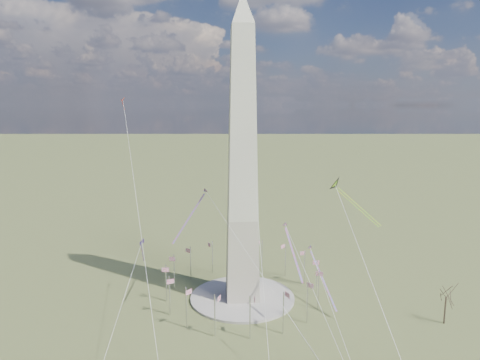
{
  "coord_description": "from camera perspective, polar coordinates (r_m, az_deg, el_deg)",
  "views": [
    {
      "loc": [
        -11.64,
        -138.44,
        66.06
      ],
      "look_at": [
        -0.81,
        0.0,
        41.76
      ],
      "focal_mm": 32.0,
      "sensor_mm": 36.0,
      "label": 1
    }
  ],
  "objects": [
    {
      "name": "kite_streamer_left",
      "position": [
        138.09,
        6.8,
        -8.56
      ],
      "size": [
        3.23,
        19.52,
        13.41
      ],
      "rotation": [
        0.0,
        0.0,
        3.25
      ],
      "color": "red",
      "rests_on": "ground"
    },
    {
      "name": "plaza",
      "position": [
        153.66,
        0.31,
        -15.37
      ],
      "size": [
        36.0,
        36.0,
        0.8
      ],
      "primitive_type": "cylinder",
      "color": "#A7A199",
      "rests_on": "ground"
    },
    {
      "name": "ground",
      "position": [
        153.83,
        0.31,
        -15.5
      ],
      "size": [
        2000.0,
        2000.0,
        0.0
      ],
      "primitive_type": "plane",
      "color": "#48552A",
      "rests_on": "ground"
    },
    {
      "name": "tree_near",
      "position": [
        148.21,
        25.81,
        -13.6
      ],
      "size": [
        7.51,
        7.51,
        13.15
      ],
      "color": "#4D3C2F",
      "rests_on": "ground"
    },
    {
      "name": "kite_small_red",
      "position": [
        178.99,
        -15.34,
        10.17
      ],
      "size": [
        1.52,
        2.36,
        5.17
      ],
      "rotation": [
        0.0,
        0.0,
        2.62
      ],
      "color": "red",
      "rests_on": "ground"
    },
    {
      "name": "kite_streamer_right",
      "position": [
        151.02,
        10.43,
        -11.54
      ],
      "size": [
        5.2,
        21.71,
        15.0
      ],
      "rotation": [
        0.0,
        0.0,
        3.32
      ],
      "color": "red",
      "rests_on": "ground"
    },
    {
      "name": "flagpole_ring",
      "position": [
        150.85,
        0.32,
        -13.01
      ],
      "size": [
        54.4,
        54.4,
        13.0
      ],
      "color": "silver",
      "rests_on": "ground"
    },
    {
      "name": "kite_streamer_mid",
      "position": [
        142.83,
        -6.1,
        -3.84
      ],
      "size": [
        11.56,
        18.42,
        14.19
      ],
      "rotation": [
        0.0,
        0.0,
        2.61
      ],
      "color": "red",
      "rests_on": "ground"
    },
    {
      "name": "washington_monument",
      "position": [
        140.1,
        0.33,
        2.5
      ],
      "size": [
        15.56,
        15.56,
        100.0
      ],
      "color": "beige",
      "rests_on": "plaza"
    },
    {
      "name": "kite_diamond_purple",
      "position": [
        153.31,
        -12.93,
        -8.42
      ],
      "size": [
        1.95,
        2.82,
        8.53
      ],
      "rotation": [
        0.0,
        0.0,
        3.02
      ],
      "color": "#321663",
      "rests_on": "ground"
    },
    {
      "name": "kite_delta_black",
      "position": [
        152.7,
        12.91,
        -0.92
      ],
      "size": [
        16.72,
        15.66,
        15.37
      ],
      "rotation": [
        0.0,
        0.0,
        3.98
      ],
      "color": "black",
      "rests_on": "ground"
    },
    {
      "name": "kite_small_white",
      "position": [
        184.12,
        0.83,
        14.8
      ],
      "size": [
        1.52,
        2.35,
        5.11
      ],
      "rotation": [
        0.0,
        0.0,
        2.61
      ],
      "color": "silver",
      "rests_on": "ground"
    }
  ]
}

